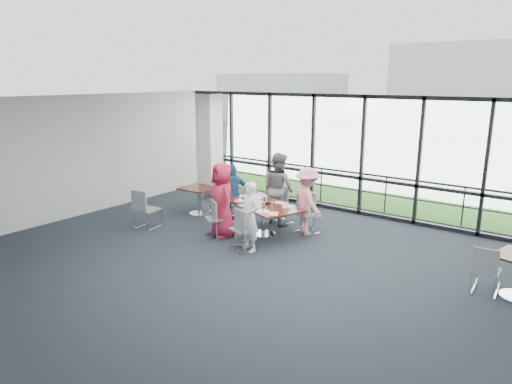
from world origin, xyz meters
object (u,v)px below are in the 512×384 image
Objects in this scene: chair_main_nl at (216,219)px; chair_main_end at (234,204)px; chair_spare_r at (487,270)px; diner_near_right at (250,217)px; chair_main_fr at (308,214)px; structural_column at (210,153)px; diner_end at (233,193)px; diner_far_left at (279,188)px; chair_spare_la at (147,210)px; side_table_left at (199,191)px; diner_near_left at (222,200)px; chair_main_fl at (283,206)px; main_table at (264,209)px; diner_far_right at (307,201)px; chair_spare_lb at (210,198)px; chair_main_nr at (243,229)px.

chair_main_nl is 1.07× the size of chair_main_end.
diner_near_right is at bearing -172.43° from chair_spare_r.
chair_main_nl is 2.18m from chair_main_fr.
structural_column reaches higher than diner_end.
chair_spare_la is at bearing 64.61° from diner_far_left.
side_table_left is 1.96m from diner_near_left.
chair_main_nl is 1.00× the size of chair_main_fl.
chair_main_nl is at bearing 65.09° from chair_main_fr.
chair_main_fr is 1.13× the size of chair_main_end.
diner_near_left is at bearing -117.40° from main_table.
diner_far_right is at bearing 125.95° from chair_main_fr.
chair_main_nl is (-0.08, -0.15, -0.43)m from diner_near_left.
chair_main_fl is 1.07× the size of chair_main_end.
chair_main_fr is (0.93, -0.32, 0.02)m from chair_main_fl.
diner_far_right is 2.05m from diner_end.
chair_spare_lb is (-1.48, 1.43, -0.05)m from chair_main_nl.
chair_main_fr is at bearing 162.77° from chair_spare_lb.
chair_main_fl is 5.14m from chair_spare_r.
diner_far_left reaches higher than diner_far_right.
diner_far_left reaches higher than chair_main_nr.
structural_column is at bearing 168.56° from chair_main_nl.
chair_spare_lb is at bearing 165.31° from diner_near_right.
diner_near_right is at bearing 55.06° from chair_main_end.
chair_spare_la is at bearing -154.04° from chair_main_nr.
main_table and side_table_left have the same top height.
chair_main_nr reaches higher than chair_spare_r.
chair_spare_la reaches higher than chair_spare_r.
diner_near_right reaches higher than side_table_left.
diner_near_left is 1.16× the size of diner_near_right.
diner_far_right reaches higher than side_table_left.
chair_spare_la is (-1.85, -0.68, -0.40)m from diner_near_left.
structural_column is 3.47m from chair_main_fr.
chair_main_end is 2.20m from chair_spare_la.
chair_main_nl is 1.39m from chair_main_end.
chair_spare_lb is at bearing 169.92° from chair_main_nl.
chair_main_nl is 1.07m from chair_main_nr.
chair_main_fl reaches higher than chair_main_end.
main_table is at bearing -20.43° from structural_column.
structural_column is 3.56m from diner_near_right.
chair_main_fr is at bearing -174.21° from diner_far_left.
structural_column reaches higher than chair_main_fl.
chair_spare_lb is (0.29, 1.96, -0.08)m from chair_spare_la.
chair_main_fl reaches higher than chair_spare_r.
chair_spare_lb is at bearing -52.63° from structural_column.
chair_main_end is 0.97m from chair_spare_lb.
chair_main_nr is at bearing 71.94° from diner_end.
chair_main_nl reaches higher than side_table_left.
diner_near_right is at bearing -3.21° from chair_spare_la.
side_table_left is at bearing 171.41° from diner_near_right.
main_table is at bearing 123.10° from chair_main_nr.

